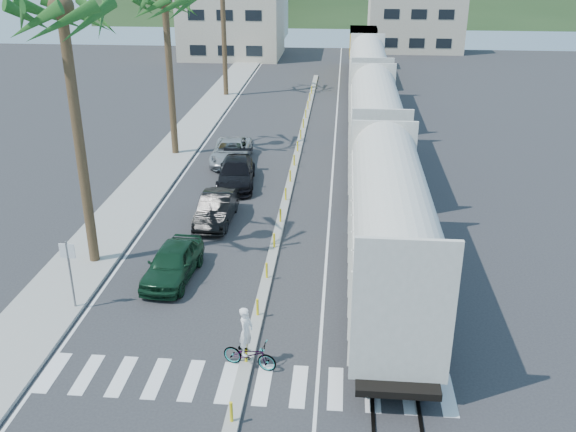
# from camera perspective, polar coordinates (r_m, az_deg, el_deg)

# --- Properties ---
(ground) EXTENTS (140.00, 140.00, 0.00)m
(ground) POSITION_cam_1_polar(r_m,az_deg,el_deg) (23.63, -3.36, -11.63)
(ground) COLOR #28282B
(ground) RESTS_ON ground
(sidewalk) EXTENTS (3.00, 90.00, 0.15)m
(sidewalk) POSITION_cam_1_polar(r_m,az_deg,el_deg) (47.55, -9.30, 6.62)
(sidewalk) COLOR gray
(sidewalk) RESTS_ON ground
(rails) EXTENTS (1.56, 100.00, 0.06)m
(rails) POSITION_cam_1_polar(r_m,az_deg,el_deg) (49.06, 7.17, 7.21)
(rails) COLOR black
(rails) RESTS_ON ground
(median) EXTENTS (0.45, 60.00, 0.85)m
(median) POSITION_cam_1_polar(r_m,az_deg,el_deg) (41.44, 0.54, 4.43)
(median) COLOR gray
(median) RESTS_ON ground
(crosswalk) EXTENTS (14.00, 2.20, 0.01)m
(crosswalk) POSITION_cam_1_polar(r_m,az_deg,el_deg) (22.04, -4.11, -14.59)
(crosswalk) COLOR silver
(crosswalk) RESTS_ON ground
(lane_markings) EXTENTS (9.42, 90.00, 0.01)m
(lane_markings) POSITION_cam_1_polar(r_m,az_deg,el_deg) (46.44, -1.63, 6.42)
(lane_markings) COLOR silver
(lane_markings) RESTS_ON ground
(freight_train) EXTENTS (3.00, 60.94, 5.85)m
(freight_train) POSITION_cam_1_polar(r_m,az_deg,el_deg) (44.83, 7.48, 9.46)
(freight_train) COLOR beige
(freight_train) RESTS_ON ground
(street_sign) EXTENTS (0.60, 0.08, 3.00)m
(street_sign) POSITION_cam_1_polar(r_m,az_deg,el_deg) (26.21, -18.87, -4.18)
(street_sign) COLOR slate
(street_sign) RESTS_ON ground
(buildings) EXTENTS (38.00, 27.00, 10.00)m
(buildings) POSITION_cam_1_polar(r_m,az_deg,el_deg) (91.73, -0.97, 17.63)
(buildings) COLOR #B5A68F
(buildings) RESTS_ON ground
(car_lead) EXTENTS (2.49, 4.79, 1.54)m
(car_lead) POSITION_cam_1_polar(r_m,az_deg,el_deg) (28.07, -10.21, -4.09)
(car_lead) COLOR #10321E
(car_lead) RESTS_ON ground
(car_second) EXTENTS (1.79, 4.65, 1.51)m
(car_second) POSITION_cam_1_polar(r_m,az_deg,el_deg) (33.31, -6.37, 0.65)
(car_second) COLOR black
(car_second) RESTS_ON ground
(car_third) EXTENTS (3.20, 5.71, 1.53)m
(car_third) POSITION_cam_1_polar(r_m,az_deg,el_deg) (38.36, -4.63, 3.85)
(car_third) COLOR black
(car_third) RESTS_ON ground
(car_rear) EXTENTS (2.98, 5.54, 1.47)m
(car_rear) POSITION_cam_1_polar(r_m,az_deg,el_deg) (42.47, -5.06, 5.74)
(car_rear) COLOR #A8AAAD
(car_rear) RESTS_ON ground
(cyclist) EXTENTS (1.64, 2.28, 2.32)m
(cyclist) POSITION_cam_1_polar(r_m,az_deg,el_deg) (22.32, -3.50, -11.70)
(cyclist) COLOR #9EA0A5
(cyclist) RESTS_ON ground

